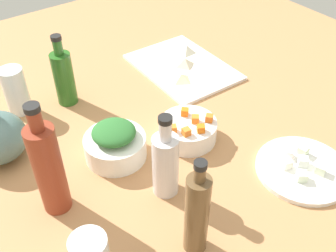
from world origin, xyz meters
TOP-DOWN VIEW (x-y plane):
  - tabletop at (0.00, 0.00)cm, footprint 190.00×190.00cm
  - cutting_board at (25.10, -24.57)cm, footprint 34.49×25.72cm
  - plate_tofu at (-27.31, -19.05)cm, footprint 21.85×21.85cm
  - bowl_greens at (3.25, 13.37)cm, footprint 14.91×14.91cm
  - bowl_carrots at (-2.21, -4.67)cm, footprint 14.50×14.50cm
  - bottle_0 at (-2.28, 31.25)cm, footprint 5.91×5.91cm
  - bottle_1 at (-27.56, 14.05)cm, footprint 4.57×4.57cm
  - bottle_2 at (30.87, 12.79)cm, footprint 5.63×5.63cm
  - bottle_3 at (-12.61, 10.08)cm, footprint 5.78×5.78cm
  - drinking_glass_1 at (34.87, 25.26)cm, footprint 6.35×6.35cm
  - carrot_cube_0 at (0.68, -5.82)cm, footprint 2.55×2.55cm
  - carrot_cube_1 at (-4.92, -9.15)cm, footprint 2.54×2.54cm
  - carrot_cube_2 at (-6.73, -4.86)cm, footprint 2.48×2.48cm
  - carrot_cube_3 at (-2.73, 0.60)cm, footprint 2.44×2.44cm
  - carrot_cube_4 at (-5.55, -1.31)cm, footprint 2.05×2.05cm
  - carrot_cube_5 at (-3.14, -6.12)cm, footprint 2.53×2.53cm
  - chopped_greens_mound at (3.25, 13.37)cm, footprint 13.87×13.81cm
  - tofu_cube_0 at (-26.61, -19.49)cm, footprint 3.11×3.11cm
  - tofu_cube_1 at (-24.77, -15.90)cm, footprint 2.78×2.78cm
  - tofu_cube_2 at (-23.10, -19.13)cm, footprint 2.96×2.96cm
  - tofu_cube_3 at (-30.70, -20.78)cm, footprint 2.84×2.84cm
  - tofu_cube_4 at (-29.45, -15.57)cm, footprint 3.10×3.10cm
  - tofu_cube_5 at (-24.25, -22.48)cm, footprint 2.49×2.49cm
  - dumpling_0 at (24.66, -25.15)cm, footprint 5.58×5.79cm
  - dumpling_1 at (18.69, -19.05)cm, footprint 6.40×6.06cm
  - dumpling_2 at (31.01, -31.00)cm, footprint 7.33×7.34cm

SIDE VIEW (x-z plane):
  - tabletop at x=0.00cm, z-range 0.00..3.00cm
  - cutting_board at x=25.10cm, z-range 3.00..4.00cm
  - plate_tofu at x=-27.31cm, z-range 3.00..4.20cm
  - dumpling_1 at x=18.69cm, z-range 4.00..6.23cm
  - tofu_cube_0 at x=-26.61cm, z-range 4.20..6.40cm
  - tofu_cube_1 at x=-24.77cm, z-range 4.20..6.40cm
  - tofu_cube_2 at x=-23.10cm, z-range 4.20..6.40cm
  - tofu_cube_3 at x=-30.70cm, z-range 4.20..6.40cm
  - tofu_cube_4 at x=-29.45cm, z-range 4.20..6.40cm
  - tofu_cube_5 at x=-24.25cm, z-range 4.20..6.40cm
  - dumpling_2 at x=31.01cm, z-range 4.00..6.63cm
  - dumpling_0 at x=24.66cm, z-range 4.00..6.68cm
  - bowl_carrots at x=-2.21cm, z-range 3.00..8.37cm
  - bowl_greens at x=3.25cm, z-range 3.00..8.86cm
  - carrot_cube_0 at x=0.68cm, z-range 8.37..10.17cm
  - carrot_cube_1 at x=-4.92cm, z-range 8.37..10.17cm
  - carrot_cube_2 at x=-6.73cm, z-range 8.37..10.17cm
  - carrot_cube_3 at x=-2.73cm, z-range 8.37..10.17cm
  - carrot_cube_4 at x=-5.55cm, z-range 8.37..10.17cm
  - carrot_cube_5 at x=-3.14cm, z-range 8.37..10.17cm
  - drinking_glass_1 at x=34.87cm, z-range 3.00..16.28cm
  - chopped_greens_mound at x=3.25cm, z-range 8.86..12.41cm
  - bottle_3 at x=-12.61cm, z-range 0.95..21.76cm
  - bottle_2 at x=30.87cm, z-range 1.02..21.80cm
  - bottle_1 at x=-27.56cm, z-range 1.42..24.51cm
  - bottle_0 at x=-2.28cm, z-range 0.93..27.92cm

